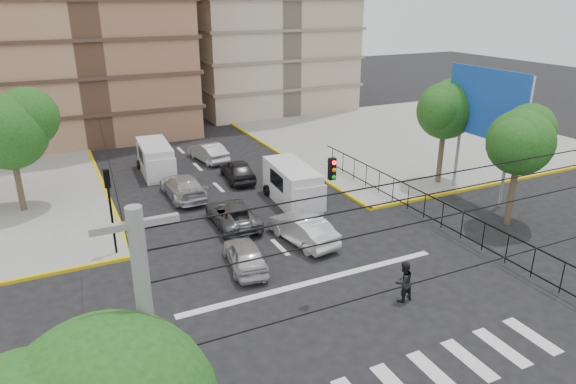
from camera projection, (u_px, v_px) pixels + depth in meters
ground at (328, 294)px, 22.53m from camera, size 160.00×160.00×0.00m
sidewalk_ne at (407, 137)px, 47.45m from camera, size 26.00×26.00×0.15m
crosswalk_stripes at (416, 380)px, 17.48m from camera, size 12.00×2.40×0.01m
stop_line at (315, 281)px, 23.53m from camera, size 13.00×0.40×0.01m
park_fence at (423, 220)px, 29.97m from camera, size 0.10×22.50×1.66m
billboard at (487, 106)px, 31.30m from camera, size 0.36×6.20×8.10m
tree_park_a at (522, 139)px, 27.75m from camera, size 4.41×3.60×6.83m
tree_park_c at (447, 108)px, 33.93m from camera, size 4.65×3.80×7.25m
tree_tudor at (10, 128)px, 29.30m from camera, size 5.39×4.40×7.43m
traffic_light_nw at (109, 198)px, 24.81m from camera, size 0.28×0.22×4.40m
traffic_light_hanging at (360, 182)px, 18.71m from camera, size 18.00×9.12×0.92m
van_right_lane at (294, 186)px, 32.01m from camera, size 2.50×5.47×2.40m
van_left_lane at (156, 160)px, 37.24m from camera, size 2.28×5.19×2.30m
car_silver_front_left at (245, 255)px, 24.49m from camera, size 2.16×4.19×1.36m
car_white_front_right at (303, 229)px, 27.05m from camera, size 2.30×4.77×1.51m
car_grey_mid_left at (233, 214)px, 29.10m from camera, size 2.40×4.92×1.35m
car_silver_rear_left at (183, 186)px, 33.13m from camera, size 2.20×5.20×1.50m
car_darkgrey_mid_right at (238, 170)px, 36.23m from camera, size 2.26×4.63×1.52m
car_white_rear_right at (208, 152)px, 40.53m from camera, size 2.27×4.67×1.48m
pedestrian_crosswalk at (403, 282)px, 21.75m from camera, size 0.96×0.78×1.84m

